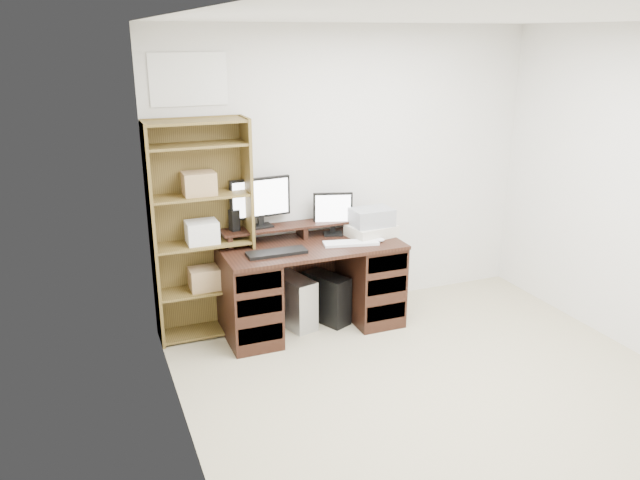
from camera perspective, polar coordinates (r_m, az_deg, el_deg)
room at (r=3.88m, az=14.64°, el=0.29°), size 3.54×4.04×2.54m
desk at (r=5.31m, az=-0.85°, el=-4.05°), size 1.50×0.70×0.75m
riser_shelf at (r=5.34m, az=-1.66°, el=1.25°), size 1.40×0.22×0.12m
monitor_wide at (r=5.21m, az=-5.48°, el=3.70°), size 0.53×0.15×0.42m
monitor_small at (r=5.38m, az=1.19°, el=2.59°), size 0.33×0.17×0.37m
speaker at (r=5.16m, az=-7.85°, el=1.80°), size 0.09×0.09×0.18m
keyboard_black at (r=4.95m, az=-3.98°, el=-1.16°), size 0.48×0.16×0.03m
keyboard_white at (r=5.18m, az=2.84°, el=-0.28°), size 0.48×0.23×0.02m
mouse at (r=5.25m, az=5.49°, el=0.00°), size 0.10×0.09×0.03m
printer at (r=5.40m, az=4.72°, el=0.87°), size 0.43×0.35×0.10m
basket at (r=5.36m, az=4.75°, el=2.12°), size 0.35×0.25×0.15m
tower_silver at (r=5.40m, az=-2.39°, el=-5.62°), size 0.31×0.48×0.44m
tower_black at (r=5.48m, az=0.59°, el=-5.32°), size 0.35×0.47×0.43m
bookshelf at (r=5.11m, az=-10.80°, el=1.00°), size 0.80×0.30×1.80m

